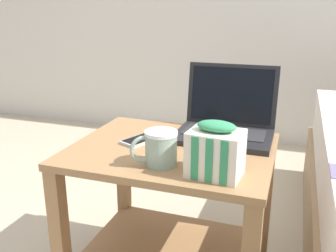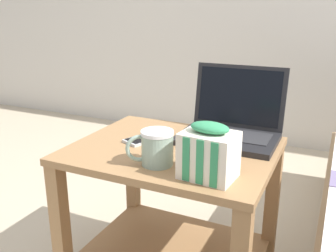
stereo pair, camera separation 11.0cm
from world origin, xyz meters
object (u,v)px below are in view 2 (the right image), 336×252
object	(u,v)px
laptop	(231,124)
mug_front_left	(156,146)
cell_phone	(146,138)
snack_bag	(209,153)

from	to	relation	value
laptop	mug_front_left	world-z (taller)	laptop
laptop	cell_phone	xyz separation A→B (m)	(-0.24, -0.14, -0.04)
snack_bag	cell_phone	world-z (taller)	snack_bag
mug_front_left	laptop	bearing A→B (deg)	68.00
mug_front_left	cell_phone	distance (m)	0.21
cell_phone	snack_bag	bearing A→B (deg)	-33.20
mug_front_left	cell_phone	bearing A→B (deg)	126.23
laptop	snack_bag	bearing A→B (deg)	-84.07
cell_phone	laptop	bearing A→B (deg)	29.59
mug_front_left	cell_phone	world-z (taller)	mug_front_left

